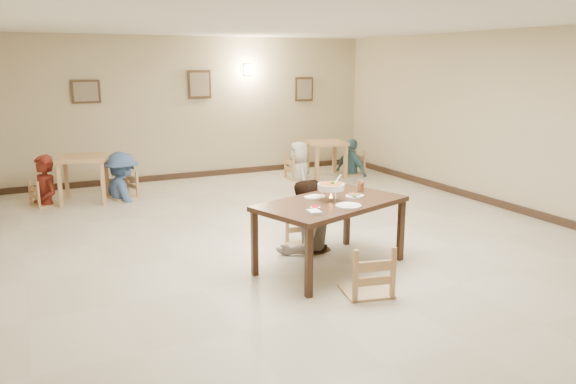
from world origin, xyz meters
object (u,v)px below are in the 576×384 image
main_table (331,208)px  bg_diner_d (352,139)px  bg_chair_rr (352,152)px  bg_diner_b (120,152)px  chair_near (367,245)px  main_diner (305,180)px  bg_chair_rl (299,155)px  bg_diner_c (299,142)px  bg_chair_lr (122,173)px  bg_diner_a (41,155)px  chair_far (304,214)px  bg_chair_ll (44,180)px  drink_glass (361,186)px  bg_table_right (326,148)px  curry_warmer (331,187)px  bg_table_left (83,164)px

main_table → bg_diner_d: 5.98m
bg_chair_rr → bg_diner_b: (-5.05, -0.12, 0.37)m
main_table → bg_chair_rr: bg_chair_rr is taller
chair_near → main_diner: main_diner is taller
main_table → bg_chair_rl: size_ratio=1.91×
bg_diner_c → bg_diner_d: size_ratio=1.01×
bg_chair_lr → bg_chair_rr: bearing=75.1°
main_diner → bg_chair_lr: main_diner is taller
bg_diner_a → bg_diner_c: size_ratio=1.10×
bg_diner_d → bg_diner_a: bearing=78.3°
chair_far → chair_near: (-0.09, -1.66, 0.07)m
bg_chair_ll → bg_diner_d: size_ratio=0.55×
drink_glass → bg_chair_ll: size_ratio=0.17×
bg_table_right → bg_diner_d: (0.65, -0.01, 0.16)m
curry_warmer → bg_chair_lr: 5.10m
chair_near → curry_warmer: curry_warmer is taller
bg_table_left → bg_chair_ll: size_ratio=1.13×
bg_table_left → bg_diner_a: (-0.66, 0.04, 0.20)m
drink_glass → bg_table_left: bearing=122.9°
bg_diner_a → bg_diner_b: bg_diner_a is taller
main_diner → drink_glass: 0.74m
bg_table_left → bg_diner_a: size_ratio=0.56×
main_table → drink_glass: 0.70m
bg_chair_ll → bg_diner_b: size_ratio=0.51×
bg_chair_rl → bg_diner_c: (0.00, 0.00, 0.28)m
bg_chair_rr → bg_chair_ll: bearing=-97.4°
bg_chair_lr → bg_diner_c: bearing=76.1°
chair_near → bg_chair_ll: size_ratio=1.22×
bg_table_right → bg_chair_rr: bearing=-1.1°
drink_glass → bg_diner_d: 5.40m
bg_diner_b → chair_near: bearing=-179.4°
bg_chair_ll → bg_diner_d: (6.37, 0.06, 0.36)m
bg_table_left → chair_near: bearing=-68.0°
bg_table_left → bg_diner_a: 0.69m
bg_table_right → bg_chair_ll: size_ratio=1.01×
bg_chair_rr → chair_far: bearing=-46.9°
bg_diner_a → bg_diner_d: bg_diner_a is taller
main_diner → bg_diner_d: (3.35, 4.17, -0.15)m
main_diner → bg_chair_lr: size_ratio=2.02×
curry_warmer → bg_chair_ll: curry_warmer is taller
bg_chair_rl → bg_diner_b: (-3.74, -0.15, 0.34)m
drink_glass → bg_chair_rl: size_ratio=0.15×
main_diner → curry_warmer: bearing=71.1°
bg_chair_rr → main_diner: bearing=-46.7°
curry_warmer → bg_diner_a: (-3.00, 4.85, -0.12)m
bg_diner_c → bg_chair_rl: bearing=-20.0°
chair_near → bg_chair_lr: size_ratio=1.15×
main_table → main_diner: bearing=68.8°
main_table → chair_far: bearing=67.1°
bg_chair_ll → bg_diner_b: 1.39m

